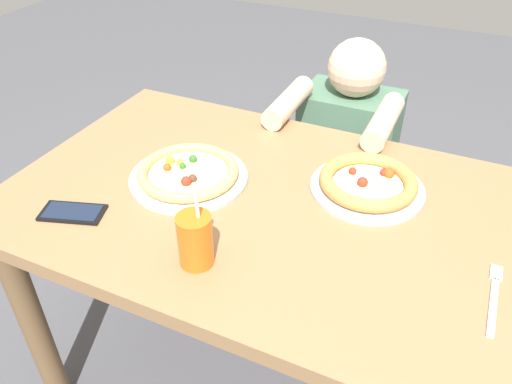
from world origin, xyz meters
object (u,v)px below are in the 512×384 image
Objects in this scene: cell_phone at (73,213)px; diner_seated at (344,167)px; pizza_far at (368,183)px; fork at (494,295)px; pizza_near at (188,174)px; drink_cup_colored at (195,240)px.

diner_seated is (0.42, 0.93, -0.31)m from cell_phone.
pizza_far is 1.43× the size of fork.
pizza_far is 0.66m from diner_seated.
pizza_far is 0.73m from cell_phone.
cell_phone is (-0.94, -0.15, 0.00)m from fork.
pizza_near is 1.54× the size of fork.
pizza_far is at bearing 18.75° from pizza_near.
cell_phone is (-0.18, -0.24, -0.01)m from pizza_near.
pizza_far is at bearing 57.26° from drink_cup_colored.
diner_seated reaches higher than pizza_near.
fork is at bearing 15.55° from drink_cup_colored.
drink_cup_colored is (0.18, -0.26, 0.04)m from pizza_near.
pizza_near reaches higher than fork.
fork is at bearing -7.25° from pizza_near.
pizza_far is (0.44, 0.15, 0.00)m from pizza_near.
drink_cup_colored is at bearing -164.45° from fork.
diner_seated is (0.07, 0.95, -0.37)m from drink_cup_colored.
pizza_near is 0.46m from pizza_far.
drink_cup_colored is 1.06× the size of fork.
pizza_near is 0.32m from drink_cup_colored.
cell_phone is 0.18× the size of diner_seated.
pizza_far reaches higher than fork.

